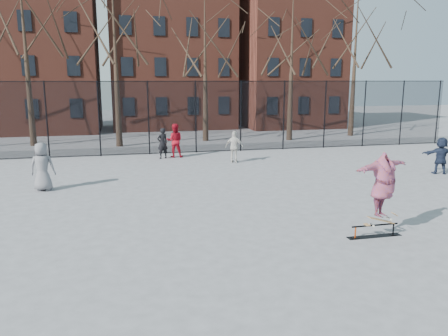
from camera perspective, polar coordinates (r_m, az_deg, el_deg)
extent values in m
plane|color=slate|center=(12.12, 1.04, -8.09)|extent=(100.00, 100.00, 0.00)
cube|color=black|center=(12.30, 19.02, -8.42)|extent=(1.51, 0.23, 0.01)
cylinder|color=#C9400B|center=(11.97, 16.78, -8.07)|extent=(0.04, 0.04, 0.31)
cylinder|color=black|center=(12.55, 21.24, -7.46)|extent=(0.04, 0.04, 0.31)
cylinder|color=black|center=(12.20, 19.11, -7.08)|extent=(1.33, 0.04, 0.04)
imported|color=#553585|center=(12.03, 20.06, -2.62)|extent=(2.13, 1.37, 1.69)
imported|color=slate|center=(17.41, -22.64, 0.16)|extent=(0.95, 0.68, 1.81)
imported|color=black|center=(22.94, -8.04, 3.21)|extent=(0.68, 0.56, 1.60)
imported|color=#A30E1C|center=(23.23, -6.46, 3.58)|extent=(0.96, 0.80, 1.78)
imported|color=beige|center=(21.59, 1.38, 2.77)|extent=(0.99, 0.79, 1.57)
imported|color=#1C2438|center=(21.21, 26.47, 1.47)|extent=(1.57, 1.01, 1.62)
cylinder|color=black|center=(24.45, -22.14, 5.83)|extent=(0.07, 0.07, 4.00)
cylinder|color=black|center=(24.18, -16.02, 6.17)|extent=(0.07, 0.07, 4.00)
cylinder|color=black|center=(24.20, -9.83, 6.45)|extent=(0.07, 0.07, 4.00)
cylinder|color=black|center=(24.49, -3.71, 6.65)|extent=(0.07, 0.07, 4.00)
cylinder|color=black|center=(25.04, 2.21, 6.78)|extent=(0.07, 0.07, 4.00)
cylinder|color=black|center=(25.85, 7.81, 6.83)|extent=(0.07, 0.07, 4.00)
cylinder|color=black|center=(26.89, 13.03, 6.82)|extent=(0.07, 0.07, 4.00)
cylinder|color=black|center=(28.13, 17.83, 6.76)|extent=(0.07, 0.07, 4.00)
cylinder|color=black|center=(29.55, 22.19, 6.66)|extent=(0.07, 0.07, 4.00)
cylinder|color=black|center=(31.11, 26.14, 6.54)|extent=(0.07, 0.07, 4.00)
cube|color=black|center=(24.32, -6.52, 6.57)|extent=(34.00, 0.01, 4.00)
cylinder|color=black|center=(24.23, -6.62, 11.19)|extent=(34.00, 0.04, 0.04)
cone|color=black|center=(29.47, -24.46, 7.08)|extent=(0.40, 0.40, 4.62)
cone|color=black|center=(27.62, -13.65, 7.55)|extent=(0.40, 0.40, 4.62)
cone|color=black|center=(29.40, -2.76, 8.08)|extent=(0.40, 0.40, 4.62)
cone|color=black|center=(29.66, 8.32, 8.00)|extent=(0.40, 0.40, 4.62)
cone|color=black|center=(33.20, 16.45, 8.02)|extent=(0.40, 0.40, 4.62)
cube|color=#5C291E|center=(37.63, -23.29, 13.56)|extent=(9.00, 7.00, 12.00)
cube|color=#5C291E|center=(37.40, -6.75, 15.17)|extent=(10.00, 7.00, 13.00)
cube|color=#5C291E|center=(39.76, 8.17, 13.47)|extent=(8.00, 7.00, 11.00)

